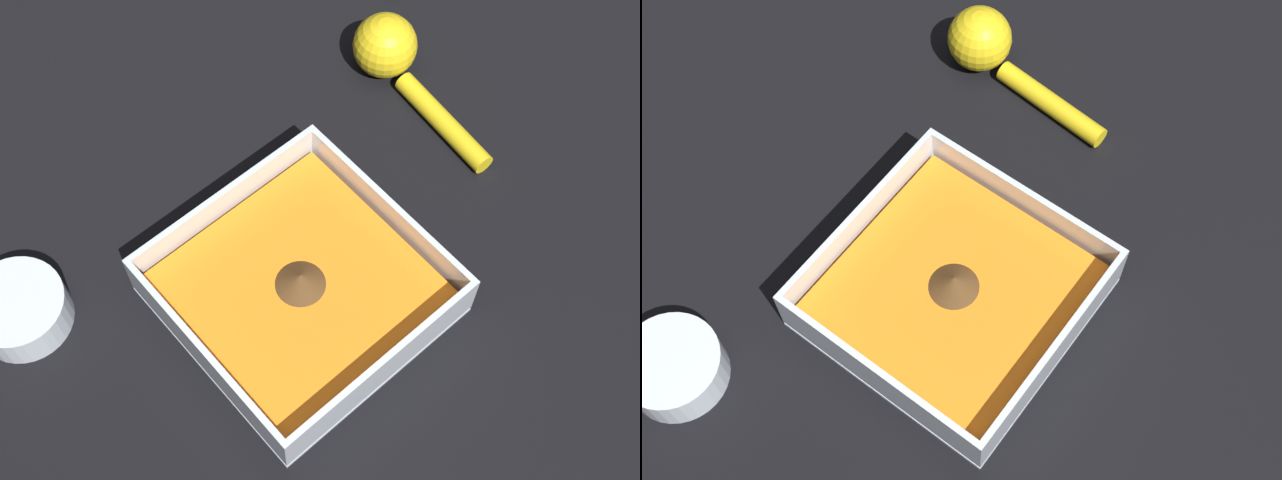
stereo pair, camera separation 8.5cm
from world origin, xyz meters
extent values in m
plane|color=black|center=(0.00, 0.00, 0.00)|extent=(4.00, 4.00, 0.00)
cube|color=silver|center=(-0.03, 0.01, 0.00)|extent=(0.23, 0.23, 0.01)
cube|color=silver|center=(-0.03, 0.12, 0.03)|extent=(0.23, 0.01, 0.05)
cube|color=silver|center=(-0.03, -0.10, 0.03)|extent=(0.23, 0.01, 0.05)
cube|color=silver|center=(0.08, 0.01, 0.03)|extent=(0.01, 0.22, 0.05)
cube|color=silver|center=(-0.14, 0.01, 0.03)|extent=(0.01, 0.22, 0.05)
cube|color=orange|center=(-0.03, 0.01, 0.02)|extent=(0.21, 0.21, 0.03)
cone|color=#4C3319|center=(-0.03, 0.01, 0.04)|extent=(0.05, 0.05, 0.02)
cylinder|color=silver|center=(0.18, -0.14, 0.02)|extent=(0.09, 0.09, 0.04)
cylinder|color=#4C3319|center=(0.18, -0.14, 0.01)|extent=(0.08, 0.08, 0.02)
sphere|color=yellow|center=(-0.29, -0.14, 0.04)|extent=(0.07, 0.07, 0.07)
cylinder|color=yellow|center=(-0.28, -0.04, 0.01)|extent=(0.04, 0.14, 0.02)
camera|label=1|loc=(0.19, 0.29, 0.78)|focal=50.00mm
camera|label=2|loc=(0.24, 0.23, 0.78)|focal=50.00mm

